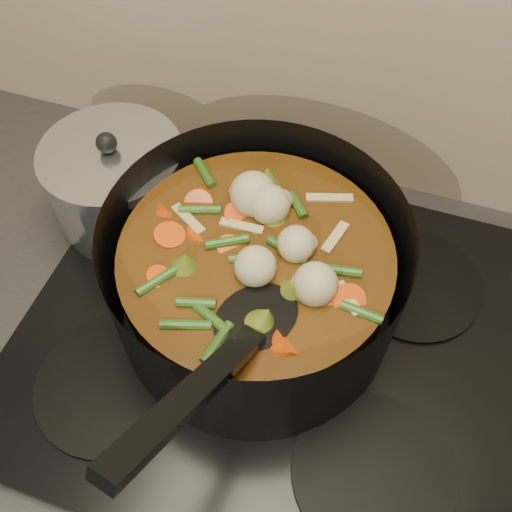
% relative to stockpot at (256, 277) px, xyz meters
% --- Properties ---
extents(counter, '(2.64, 0.64, 0.91)m').
position_rel_stockpot_xyz_m(counter, '(0.03, -0.02, -0.55)').
color(counter, brown).
rests_on(counter, ground).
extents(stovetop, '(0.62, 0.54, 0.03)m').
position_rel_stockpot_xyz_m(stovetop, '(0.03, -0.02, -0.09)').
color(stovetop, black).
rests_on(stovetop, counter).
extents(stockpot, '(0.45, 0.53, 0.25)m').
position_rel_stockpot_xyz_m(stockpot, '(0.00, 0.00, 0.00)').
color(stockpot, black).
rests_on(stockpot, stovetop).
extents(saucepan, '(0.19, 0.19, 0.16)m').
position_rel_stockpot_xyz_m(saucepan, '(-0.23, 0.09, -0.02)').
color(saucepan, silver).
rests_on(saucepan, stovetop).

